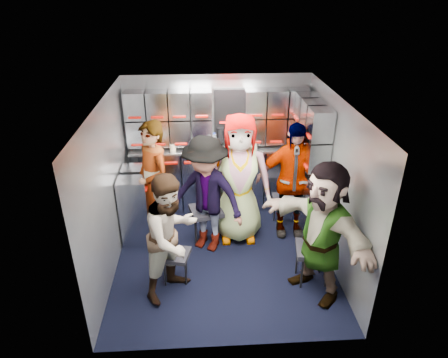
{
  "coord_description": "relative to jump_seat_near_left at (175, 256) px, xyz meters",
  "views": [
    {
      "loc": [
        -0.25,
        -4.35,
        3.38
      ],
      "look_at": [
        0.03,
        0.35,
        0.97
      ],
      "focal_mm": 32.0,
      "sensor_mm": 36.0,
      "label": 1
    }
  ],
  "objects": [
    {
      "name": "red_latch_strip",
      "position": [
        0.61,
        1.54,
        0.52
      ],
      "size": [
        2.6,
        0.02,
        0.03
      ],
      "primitive_type": "cube",
      "color": "#A70F07",
      "rests_on": "cart_bank_back"
    },
    {
      "name": "cup_right",
      "position": [
        1.16,
        1.68,
        0.72
      ],
      "size": [
        0.08,
        0.08,
        0.1
      ],
      "primitive_type": "cylinder",
      "color": "#C8B78D",
      "rests_on": "counter"
    },
    {
      "name": "coffee_niche",
      "position": [
        0.79,
        1.86,
        1.11
      ],
      "size": [
        0.46,
        0.16,
        0.84
      ],
      "primitive_type": null,
      "color": "black",
      "rests_on": "wall_back"
    },
    {
      "name": "floor",
      "position": [
        0.61,
        0.45,
        -0.36
      ],
      "size": [
        3.0,
        3.0,
        0.0
      ],
      "primitive_type": "plane",
      "color": "black",
      "rests_on": "ground"
    },
    {
      "name": "ceiling",
      "position": [
        0.61,
        0.45,
        1.74
      ],
      "size": [
        2.8,
        3.0,
        0.02
      ],
      "primitive_type": "cube",
      "color": "silver",
      "rests_on": "wall_back"
    },
    {
      "name": "jump_seat_mid_right",
      "position": [
        1.59,
        1.13,
        0.05
      ],
      "size": [
        0.4,
        0.38,
        0.46
      ],
      "rotation": [
        0.0,
        0.0,
        -0.03
      ],
      "color": "black",
      "rests_on": "ground"
    },
    {
      "name": "cup_left",
      "position": [
        -0.07,
        1.68,
        0.72
      ],
      "size": [
        0.08,
        0.08,
        0.09
      ],
      "primitive_type": "cylinder",
      "color": "#C8B78D",
      "rests_on": "counter"
    },
    {
      "name": "jump_seat_center",
      "position": [
        0.85,
        1.06,
        0.06
      ],
      "size": [
        0.42,
        0.4,
        0.47
      ],
      "rotation": [
        0.0,
        0.0,
        0.07
      ],
      "color": "black",
      "rests_on": "ground"
    },
    {
      "name": "wall_right",
      "position": [
        2.01,
        0.45,
        0.69
      ],
      "size": [
        0.04,
        3.0,
        2.1
      ],
      "primitive_type": "cube",
      "color": "#8E939B",
      "rests_on": "ground"
    },
    {
      "name": "attendant_arc_b",
      "position": [
        0.4,
        0.65,
        0.46
      ],
      "size": [
        1.22,
        1.04,
        1.63
      ],
      "primitive_type": "imported",
      "rotation": [
        0.0,
        0.0,
        -0.5
      ],
      "color": "black",
      "rests_on": "ground"
    },
    {
      "name": "attendant_standing",
      "position": [
        -0.3,
        0.89,
        0.52
      ],
      "size": [
        0.71,
        0.77,
        1.76
      ],
      "primitive_type": "imported",
      "rotation": [
        0.0,
        0.0,
        -0.97
      ],
      "color": "black",
      "rests_on": "ground"
    },
    {
      "name": "right_cabinet",
      "position": [
        1.86,
        1.05,
        0.14
      ],
      "size": [
        0.28,
        1.2,
        1.0
      ],
      "primitive_type": "cube",
      "color": "#A5AAB5",
      "rests_on": "ground"
    },
    {
      "name": "cart_bank_back",
      "position": [
        0.61,
        1.74,
        0.14
      ],
      "size": [
        2.68,
        0.38,
        0.99
      ],
      "primitive_type": "cube",
      "color": "#A5AAB5",
      "rests_on": "ground"
    },
    {
      "name": "locker_bank_back",
      "position": [
        0.61,
        1.8,
        1.13
      ],
      "size": [
        2.68,
        0.28,
        0.82
      ],
      "primitive_type": "cube",
      "color": "#A5AAB5",
      "rests_on": "wall_back"
    },
    {
      "name": "cart_bank_left",
      "position": [
        -0.58,
        1.01,
        0.14
      ],
      "size": [
        0.38,
        0.76,
        0.99
      ],
      "primitive_type": "cube",
      "color": "#A5AAB5",
      "rests_on": "ground"
    },
    {
      "name": "counter",
      "position": [
        0.61,
        1.74,
        0.66
      ],
      "size": [
        2.68,
        0.42,
        0.03
      ],
      "primitive_type": "cube",
      "color": "silver",
      "rests_on": "cart_bank_back"
    },
    {
      "name": "bottle_left",
      "position": [
        0.55,
        1.69,
        0.79
      ],
      "size": [
        0.07,
        0.07,
        0.24
      ],
      "primitive_type": "cylinder",
      "color": "white",
      "rests_on": "counter"
    },
    {
      "name": "jump_seat_near_right",
      "position": [
        1.66,
        -0.11,
        0.08
      ],
      "size": [
        0.47,
        0.45,
        0.49
      ],
      "rotation": [
        0.0,
        0.0,
        -0.15
      ],
      "color": "black",
      "rests_on": "ground"
    },
    {
      "name": "attendant_arc_d",
      "position": [
        1.59,
        0.95,
        0.49
      ],
      "size": [
        1.01,
        0.46,
        1.69
      ],
      "primitive_type": "imported",
      "rotation": [
        0.0,
        0.0,
        -0.05
      ],
      "color": "black",
      "rests_on": "ground"
    },
    {
      "name": "bottle_mid",
      "position": [
        0.48,
        1.69,
        0.8
      ],
      "size": [
        0.07,
        0.07,
        0.25
      ],
      "primitive_type": "cylinder",
      "color": "white",
      "rests_on": "counter"
    },
    {
      "name": "attendant_arc_c",
      "position": [
        0.85,
        0.88,
        0.56
      ],
      "size": [
        0.91,
        0.6,
        1.84
      ],
      "primitive_type": "imported",
      "rotation": [
        0.0,
        0.0,
        -0.02
      ],
      "color": "black",
      "rests_on": "ground"
    },
    {
      "name": "wall_back",
      "position": [
        0.61,
        1.95,
        0.69
      ],
      "size": [
        2.8,
        0.04,
        2.1
      ],
      "primitive_type": "cube",
      "color": "#8E939B",
      "rests_on": "ground"
    },
    {
      "name": "jump_seat_near_left",
      "position": [
        0.0,
        0.0,
        0.0
      ],
      "size": [
        0.41,
        0.39,
        0.4
      ],
      "rotation": [
        0.0,
        0.0,
        -0.24
      ],
      "color": "black",
      "rests_on": "ground"
    },
    {
      "name": "bottle_right",
      "position": [
        0.9,
        1.69,
        0.79
      ],
      "size": [
        0.06,
        0.06,
        0.23
      ],
      "primitive_type": "cylinder",
      "color": "white",
      "rests_on": "counter"
    },
    {
      "name": "attendant_arc_e",
      "position": [
        1.66,
        -0.29,
        0.49
      ],
      "size": [
        1.26,
        1.58,
        1.68
      ],
      "primitive_type": "imported",
      "rotation": [
        0.0,
        0.0,
        -1.0
      ],
      "color": "black",
      "rests_on": "ground"
    },
    {
      "name": "attendant_arc_a",
      "position": [
        0.0,
        -0.18,
        0.41
      ],
      "size": [
        0.93,
        0.95,
        1.54
      ],
      "primitive_type": "imported",
      "rotation": [
        0.0,
        0.0,
        0.84
      ],
      "color": "black",
      "rests_on": "ground"
    },
    {
      "name": "wall_left",
      "position": [
        -0.79,
        0.45,
        0.69
      ],
      "size": [
        0.04,
        3.0,
        2.1
      ],
      "primitive_type": "cube",
      "color": "#8E939B",
      "rests_on": "ground"
    },
    {
      "name": "jump_seat_mid_left",
      "position": [
        0.4,
        0.83,
        0.09
      ],
      "size": [
        0.5,
        0.48,
        0.5
      ],
      "rotation": [
        0.0,
        0.0,
        0.23
      ],
      "color": "black",
      "rests_on": "ground"
    },
    {
      "name": "locker_bank_right",
      "position": [
        1.86,
        1.15,
        1.13
      ],
      "size": [
        0.28,
        1.0,
        0.82
      ],
      "primitive_type": "cube",
      "color": "#A5AAB5",
      "rests_on": "wall_right"
    }
  ]
}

